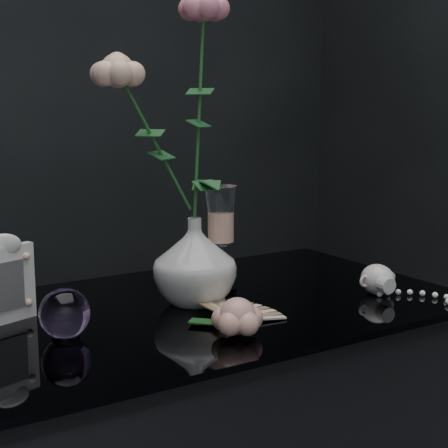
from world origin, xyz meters
TOP-DOWN VIEW (x-y plane):
  - vase at (0.03, 0.06)m, footprint 0.21×0.21m
  - wine_glass at (0.12, 0.11)m, footprint 0.08×0.08m
  - picture_frame at (-0.30, 0.13)m, footprint 0.14×0.12m
  - paperweight at (-0.24, 0.00)m, footprint 0.09×0.09m
  - paper_fan at (0.01, -0.08)m, footprint 0.26×0.22m
  - loose_rose at (-0.00, -0.13)m, footprint 0.17×0.21m
  - pearl_jar at (0.37, -0.07)m, footprint 0.24×0.24m
  - roses at (-0.01, 0.06)m, footprint 0.26×0.11m

SIDE VIEW (x-z plane):
  - paper_fan at x=0.01m, z-range 0.76..0.79m
  - pearl_jar at x=0.37m, z-range 0.76..0.82m
  - loose_rose at x=0.00m, z-range 0.76..0.82m
  - paperweight at x=-0.24m, z-range 0.76..0.84m
  - picture_frame at x=-0.30m, z-range 0.76..0.92m
  - vase at x=0.03m, z-range 0.76..0.92m
  - wine_glass at x=0.12m, z-range 0.76..0.97m
  - roses at x=-0.01m, z-range 0.89..1.35m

